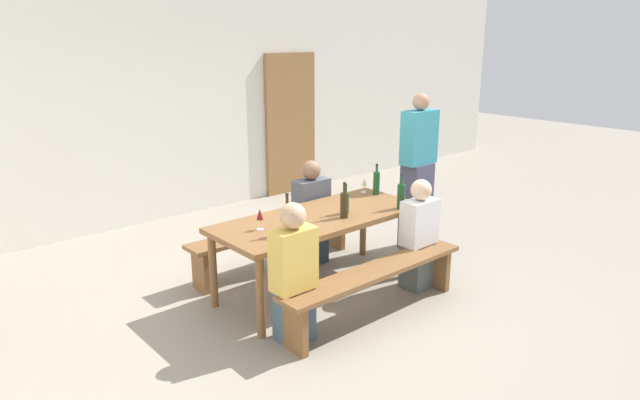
{
  "coord_description": "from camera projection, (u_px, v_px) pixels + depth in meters",
  "views": [
    {
      "loc": [
        -3.29,
        -3.79,
        2.38
      ],
      "look_at": [
        0.0,
        0.0,
        0.9
      ],
      "focal_mm": 31.9,
      "sensor_mm": 36.0,
      "label": 1
    }
  ],
  "objects": [
    {
      "name": "wine_glass_0",
      "position": [
        364.0,
        183.0,
        6.01
      ],
      "size": [
        0.06,
        0.06,
        0.15
      ],
      "color": "silver",
      "rests_on": "tasting_table"
    },
    {
      "name": "wine_bottle_2",
      "position": [
        344.0,
        204.0,
        5.19
      ],
      "size": [
        0.07,
        0.07,
        0.33
      ],
      "color": "#332814",
      "rests_on": "tasting_table"
    },
    {
      "name": "bench_far",
      "position": [
        274.0,
        235.0,
        5.91
      ],
      "size": [
        1.95,
        0.3,
        0.45
      ],
      "color": "brown",
      "rests_on": "ground"
    },
    {
      "name": "wine_bottle_0",
      "position": [
        376.0,
        183.0,
        5.93
      ],
      "size": [
        0.07,
        0.07,
        0.33
      ],
      "color": "#194723",
      "rests_on": "tasting_table"
    },
    {
      "name": "wine_bottle_4",
      "position": [
        401.0,
        196.0,
        5.45
      ],
      "size": [
        0.07,
        0.07,
        0.34
      ],
      "color": "#194723",
      "rests_on": "tasting_table"
    },
    {
      "name": "wine_glass_1",
      "position": [
        260.0,
        215.0,
        4.86
      ],
      "size": [
        0.06,
        0.06,
        0.19
      ],
      "color": "silver",
      "rests_on": "tasting_table"
    },
    {
      "name": "seated_guest_near_0",
      "position": [
        294.0,
        276.0,
        4.43
      ],
      "size": [
        0.35,
        0.24,
        1.16
      ],
      "rotation": [
        0.0,
        0.0,
        1.57
      ],
      "color": "#3E5363",
      "rests_on": "ground"
    },
    {
      "name": "wine_bottle_3",
      "position": [
        287.0,
        219.0,
        4.74
      ],
      "size": [
        0.07,
        0.07,
        0.36
      ],
      "color": "#332814",
      "rests_on": "tasting_table"
    },
    {
      "name": "back_wall",
      "position": [
        161.0,
        96.0,
        7.28
      ],
      "size": [
        14.0,
        0.2,
        3.2
      ],
      "primitive_type": "cube",
      "color": "silver",
      "rests_on": "ground"
    },
    {
      "name": "seated_guest_near_1",
      "position": [
        419.0,
        237.0,
        5.4
      ],
      "size": [
        0.36,
        0.24,
        1.08
      ],
      "rotation": [
        0.0,
        0.0,
        1.57
      ],
      "color": "#4D5654",
      "rests_on": "ground"
    },
    {
      "name": "ground_plane",
      "position": [
        320.0,
        289.0,
        5.49
      ],
      "size": [
        24.0,
        24.0,
        0.0
      ],
      "primitive_type": "plane",
      "color": "gray"
    },
    {
      "name": "seated_guest_far_0",
      "position": [
        311.0,
        215.0,
        5.99
      ],
      "size": [
        0.38,
        0.24,
        1.12
      ],
      "rotation": [
        0.0,
        0.0,
        -1.57
      ],
      "color": "#283844",
      "rests_on": "ground"
    },
    {
      "name": "standing_host",
      "position": [
        417.0,
        176.0,
        6.34
      ],
      "size": [
        0.42,
        0.24,
        1.76
      ],
      "rotation": [
        0.0,
        0.0,
        3.14
      ],
      "color": "#43425E",
      "rests_on": "ground"
    },
    {
      "name": "wooden_door",
      "position": [
        291.0,
        124.0,
        8.59
      ],
      "size": [
        0.9,
        0.06,
        2.1
      ],
      "primitive_type": "cube",
      "color": "olive",
      "rests_on": "ground"
    },
    {
      "name": "bench_near",
      "position": [
        375.0,
        279.0,
        4.87
      ],
      "size": [
        1.95,
        0.3,
        0.45
      ],
      "color": "brown",
      "rests_on": "ground"
    },
    {
      "name": "wine_bottle_1",
      "position": [
        346.0,
        202.0,
        5.31
      ],
      "size": [
        0.07,
        0.07,
        0.29
      ],
      "color": "#194723",
      "rests_on": "tasting_table"
    },
    {
      "name": "tasting_table",
      "position": [
        320.0,
        223.0,
        5.3
      ],
      "size": [
        2.05,
        0.85,
        0.75
      ],
      "color": "brown",
      "rests_on": "ground"
    }
  ]
}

